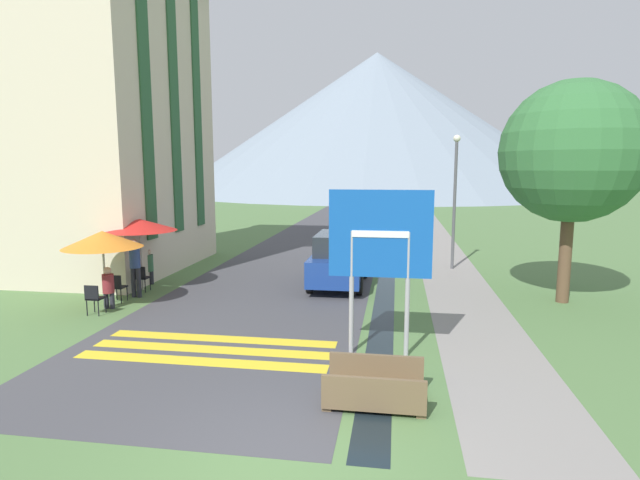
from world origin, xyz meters
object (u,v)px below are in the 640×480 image
(parked_car_near, at_px, (339,259))
(person_standing_terrace, at_px, (135,264))
(road_sign, at_px, (380,247))
(cafe_chair_nearest, at_px, (94,297))
(cafe_umbrella_front_orange, at_px, (102,239))
(cafe_umbrella_middle_red, at_px, (140,225))
(cafe_chair_near_left, at_px, (117,286))
(tree_by_path, at_px, (573,152))
(hotel_building, at_px, (111,98))
(cafe_chair_middle, at_px, (141,276))
(person_seated_near, at_px, (149,265))
(person_seated_far, at_px, (108,286))
(footbridge, at_px, (375,389))
(parked_car_far, at_px, (361,219))
(streetlamp, at_px, (455,191))

(parked_car_near, bearing_deg, person_standing_terrace, -157.32)
(road_sign, distance_m, cafe_chair_nearest, 8.19)
(cafe_umbrella_front_orange, height_order, cafe_umbrella_middle_red, cafe_umbrella_middle_red)
(cafe_chair_nearest, distance_m, cafe_chair_near_left, 1.30)
(person_standing_terrace, bearing_deg, tree_by_path, 6.29)
(hotel_building, relative_size, cafe_chair_middle, 14.60)
(parked_car_near, xyz_separation_m, cafe_chair_near_left, (-6.30, -3.19, -0.40))
(cafe_umbrella_middle_red, distance_m, person_seated_near, 1.70)
(cafe_chair_middle, relative_size, cafe_umbrella_middle_red, 0.36)
(road_sign, distance_m, person_seated_far, 8.30)
(footbridge, relative_size, cafe_chair_middle, 2.00)
(cafe_chair_near_left, relative_size, person_standing_terrace, 0.47)
(cafe_chair_nearest, xyz_separation_m, person_seated_near, (-0.32, 3.68, 0.17))
(hotel_building, bearing_deg, cafe_umbrella_front_orange, -63.51)
(parked_car_far, height_order, streetlamp, streetlamp)
(cafe_umbrella_front_orange, bearing_deg, cafe_chair_near_left, 87.31)
(cafe_chair_nearest, height_order, cafe_umbrella_front_orange, cafe_umbrella_front_orange)
(streetlamp, bearing_deg, road_sign, -104.74)
(hotel_building, height_order, parked_car_near, hotel_building)
(road_sign, relative_size, tree_by_path, 0.55)
(cafe_umbrella_middle_red, relative_size, streetlamp, 0.45)
(cafe_chair_nearest, bearing_deg, cafe_chair_near_left, 118.06)
(cafe_chair_near_left, distance_m, cafe_umbrella_middle_red, 2.27)
(road_sign, xyz_separation_m, cafe_chair_near_left, (-7.88, 3.05, -1.85))
(hotel_building, xyz_separation_m, cafe_umbrella_front_orange, (2.66, -5.35, -4.66))
(person_standing_terrace, bearing_deg, footbridge, -37.75)
(cafe_chair_near_left, xyz_separation_m, cafe_chair_middle, (0.07, 1.32, 0.00))
(person_standing_terrace, distance_m, streetlamp, 12.04)
(road_sign, relative_size, parked_car_far, 0.79)
(hotel_building, relative_size, parked_car_near, 3.05)
(cafe_chair_near_left, xyz_separation_m, cafe_umbrella_middle_red, (-0.03, 1.56, 1.65))
(parked_car_near, xyz_separation_m, person_seated_near, (-6.53, -0.80, -0.22))
(hotel_building, xyz_separation_m, road_sign, (10.57, -7.85, -4.29))
(cafe_chair_nearest, bearing_deg, parked_car_near, 59.68)
(hotel_building, height_order, road_sign, hotel_building)
(person_seated_near, bearing_deg, tree_by_path, -1.28)
(hotel_building, distance_m, footbridge, 15.96)
(road_sign, relative_size, cafe_chair_near_left, 4.18)
(person_seated_far, bearing_deg, cafe_chair_middle, 91.55)
(road_sign, distance_m, cafe_chair_middle, 9.14)
(hotel_building, bearing_deg, person_standing_terrace, -54.62)
(road_sign, height_order, parked_car_near, road_sign)
(cafe_umbrella_front_orange, bearing_deg, hotel_building, 116.49)
(parked_car_near, distance_m, cafe_chair_nearest, 7.67)
(parked_car_far, bearing_deg, person_seated_near, -113.68)
(cafe_chair_nearest, distance_m, cafe_chair_middle, 2.62)
(cafe_umbrella_front_orange, xyz_separation_m, person_standing_terrace, (0.28, 1.21, -0.93))
(cafe_chair_middle, relative_size, person_seated_far, 0.70)
(cafe_chair_nearest, distance_m, cafe_umbrella_front_orange, 1.66)
(hotel_building, xyz_separation_m, person_seated_near, (2.46, -2.41, -5.97))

